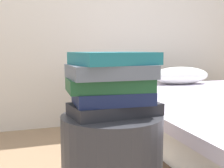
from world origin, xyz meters
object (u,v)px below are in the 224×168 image
(book_teal, at_px, (113,58))
(book_slate, at_px, (110,71))
(book_charcoal, at_px, (115,109))
(book_forest, at_px, (109,85))
(book_navy, at_px, (113,97))

(book_teal, bearing_deg, book_slate, -176.71)
(book_charcoal, relative_size, book_forest, 1.08)
(book_charcoal, height_order, book_teal, book_teal)
(book_charcoal, distance_m, book_forest, 0.09)
(book_navy, height_order, book_forest, book_forest)
(book_forest, height_order, book_teal, book_teal)
(book_charcoal, distance_m, book_teal, 0.17)
(book_slate, relative_size, book_teal, 1.05)
(book_charcoal, xyz_separation_m, book_forest, (-0.02, -0.00, 0.09))
(book_slate, height_order, book_teal, book_teal)
(book_navy, relative_size, book_slate, 0.93)
(book_navy, distance_m, book_forest, 0.05)
(book_forest, relative_size, book_slate, 1.01)
(book_charcoal, distance_m, book_slate, 0.13)
(book_navy, xyz_separation_m, book_slate, (-0.01, 0.01, 0.09))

